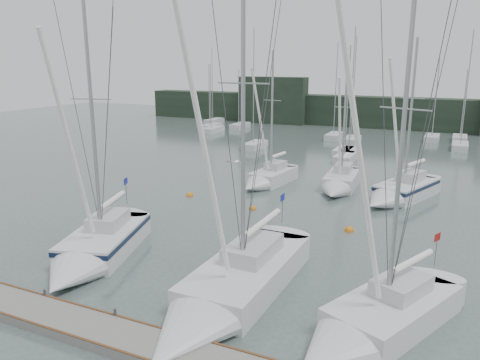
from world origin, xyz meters
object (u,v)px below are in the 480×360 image
at_px(sailboat_mid_d, 397,193).
at_px(buoy_a, 253,209).
at_px(sailboat_near_center, 222,298).
at_px(buoy_b, 349,231).
at_px(sailboat_mid_c, 339,184).
at_px(buoy_c, 190,196).
at_px(sailboat_mid_b, 265,180).
at_px(sailboat_near_right, 367,327).
at_px(sailboat_near_left, 92,252).

distance_m(sailboat_mid_d, buoy_a, 11.56).
xyz_separation_m(sailboat_near_center, buoy_b, (2.88, 12.35, -0.60)).
height_order(sailboat_mid_c, buoy_b, sailboat_mid_c).
relative_size(sailboat_mid_d, buoy_a, 23.83).
relative_size(sailboat_near_center, sailboat_mid_d, 1.25).
bearing_deg(sailboat_mid_d, sailboat_near_center, -83.24).
bearing_deg(sailboat_near_center, buoy_c, 126.28).
distance_m(sailboat_near_center, sailboat_mid_b, 21.42).
relative_size(sailboat_near_center, sailboat_mid_b, 1.35).
relative_size(sailboat_near_center, sailboat_mid_c, 1.44).
relative_size(sailboat_near_center, buoy_b, 26.75).
height_order(sailboat_near_center, buoy_b, sailboat_near_center).
bearing_deg(sailboat_near_right, sailboat_mid_d, 117.58).
bearing_deg(buoy_a, sailboat_mid_c, 59.23).
bearing_deg(buoy_b, buoy_c, 169.06).
height_order(sailboat_near_center, buoy_c, sailboat_near_center).
xyz_separation_m(sailboat_mid_b, buoy_b, (9.16, -8.13, -0.57)).
xyz_separation_m(sailboat_near_left, sailboat_near_right, (14.80, -0.95, -0.08)).
height_order(sailboat_near_center, sailboat_mid_b, sailboat_near_center).
height_order(sailboat_mid_c, buoy_c, sailboat_mid_c).
bearing_deg(buoy_c, sailboat_near_center, -54.47).
relative_size(sailboat_near_right, buoy_b, 24.46).
height_order(buoy_a, buoy_b, buoy_b).
bearing_deg(sailboat_mid_b, sailboat_near_left, -89.06).
distance_m(sailboat_mid_b, buoy_a, 6.79).
xyz_separation_m(sailboat_near_center, buoy_c, (-10.69, 14.97, -0.60)).
bearing_deg(sailboat_near_center, sailboat_near_left, 171.74).
xyz_separation_m(sailboat_near_left, sailboat_near_center, (8.63, -1.37, -0.04)).
bearing_deg(sailboat_mid_c, sailboat_near_center, -93.41).
xyz_separation_m(sailboat_mid_c, buoy_c, (-10.66, -6.65, -0.59)).
relative_size(buoy_b, buoy_c, 1.05).
bearing_deg(buoy_b, sailboat_near_left, -136.36).
distance_m(sailboat_near_right, buoy_a, 17.29).
distance_m(buoy_a, buoy_c, 6.15).
bearing_deg(buoy_a, sailboat_near_center, -71.59).
bearing_deg(sailboat_near_left, buoy_b, 26.60).
distance_m(sailboat_mid_b, sailboat_mid_d, 11.08).
bearing_deg(buoy_b, sailboat_near_right, -74.59).
bearing_deg(sailboat_near_right, sailboat_mid_c, 130.02).
xyz_separation_m(buoy_a, buoy_b, (7.51, -1.56, 0.00)).
distance_m(buoy_b, buoy_c, 13.83).
xyz_separation_m(sailboat_near_left, buoy_b, (11.51, 10.98, -0.65)).
relative_size(sailboat_near_left, buoy_c, 24.87).
bearing_deg(buoy_c, buoy_b, -10.94).
height_order(sailboat_near_right, buoy_c, sailboat_near_right).
height_order(sailboat_near_left, sailboat_mid_d, sailboat_near_left).
relative_size(sailboat_near_center, buoy_c, 27.98).
height_order(sailboat_near_center, buoy_a, sailboat_near_center).
relative_size(sailboat_near_right, buoy_c, 25.57).
bearing_deg(buoy_c, buoy_a, -9.95).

